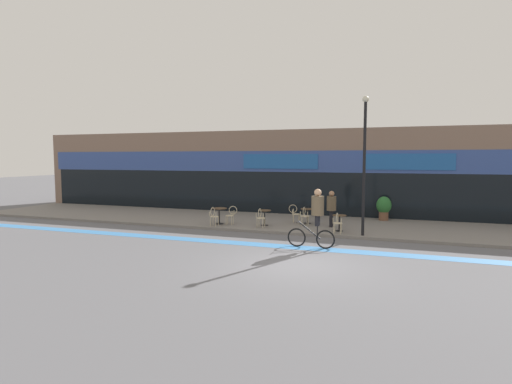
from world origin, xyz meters
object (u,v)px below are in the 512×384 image
Objects in this scene: bistro_table_0 at (219,213)px; bistro_table_3 at (339,220)px; cafe_chair_0_near at (214,215)px; lamp_post at (364,157)px; cyclist_0 at (316,214)px; pedestrian_near_end at (331,206)px; cafe_chair_1_near at (260,217)px; cafe_chair_2_near at (305,215)px; bistro_table_2 at (307,213)px; cafe_chair_0_side at (231,214)px; planter_pot at (384,207)px; cafe_chair_3_near at (337,222)px; cafe_chair_2_side at (295,212)px; bistro_table_1 at (265,215)px.

bistro_table_3 is at bearing -0.15° from bistro_table_0.
bistro_table_3 is 5.80m from cafe_chair_0_near.
bistro_table_3 is 0.12× the size of lamp_post.
cyclist_0 is (5.31, -2.50, 0.65)m from cafe_chair_0_near.
bistro_table_3 is 1.20m from pedestrian_near_end.
cafe_chair_1_near is at bearing 175.78° from lamp_post.
bistro_table_3 is 0.79× the size of cafe_chair_2_near.
bistro_table_2 is 4.56m from cafe_chair_0_near.
pedestrian_near_end is (1.25, 0.05, 0.48)m from cafe_chair_2_near.
cafe_chair_0_side is 7.88m from planter_pot.
cafe_chair_3_near reaches higher than bistro_table_2.
bistro_table_0 is 0.85× the size of cafe_chair_0_side.
bistro_table_2 is at bearing -146.80° from planter_pot.
lamp_post reaches higher than cafe_chair_2_near.
cafe_chair_2_side is at bearing -66.48° from cyclist_0.
cafe_chair_3_near is (5.76, -0.64, -0.04)m from bistro_table_0.
cafe_chair_0_near and cafe_chair_2_side have the same top height.
cafe_chair_3_near is at bearing 165.04° from cafe_chair_0_side.
cyclist_0 reaches higher than bistro_table_3.
planter_pot is (5.30, 4.16, 0.17)m from cafe_chair_1_near.
cafe_chair_2_near is 4.21m from lamp_post.
bistro_table_3 is 0.79× the size of cafe_chair_0_near.
pedestrian_near_end is (1.25, -0.57, 0.48)m from bistro_table_2.
planter_pot is (3.50, 2.92, 0.17)m from cafe_chair_2_near.
cafe_chair_0_side is at bearing 179.72° from bistro_table_3.
bistro_table_3 is at bearing -81.98° from cafe_chair_0_near.
cyclist_0 is (1.29, -4.02, 0.65)m from cafe_chair_2_near.
cyclist_0 is at bearing -47.90° from bistro_table_1.
cafe_chair_1_near is 1.00× the size of cafe_chair_3_near.
bistro_table_3 is at bearing -114.64° from planter_pot.
bistro_table_2 is at bearing 34.65° from bistro_table_1.
bistro_table_1 is at bearing -178.07° from cafe_chair_0_side.
bistro_table_2 is at bearing -59.91° from cafe_chair_0_near.
cafe_chair_0_side is (0.63, 0.01, -0.04)m from bistro_table_0.
bistro_table_0 is 8.44m from planter_pot.
cafe_chair_2_side is at bearing -159.24° from cafe_chair_0_side.
lamp_post reaches higher than bistro_table_0.
bistro_table_1 reaches higher than bistro_table_2.
bistro_table_2 is 0.80× the size of cafe_chair_3_near.
bistro_table_2 reaches higher than bistro_table_3.
cafe_chair_0_side reaches higher than bistro_table_3.
pedestrian_near_end is at bearing 133.36° from lamp_post.
bistro_table_2 is at bearing 141.63° from lamp_post.
cafe_chair_0_near reaches higher than bistro_table_3.
bistro_table_2 is 1.02× the size of bistro_table_3.
cafe_chair_2_near is at bearing -140.22° from planter_pot.
cafe_chair_0_near is 0.89m from cafe_chair_0_side.
bistro_table_3 is at bearing -115.50° from cafe_chair_2_near.
cafe_chair_3_near is (5.77, -0.02, 0.00)m from cafe_chair_0_near.
planter_pot is 7.30m from cyclist_0.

